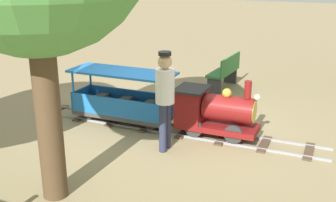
% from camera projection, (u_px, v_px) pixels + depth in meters
% --- Properties ---
extents(ground_plane, '(60.00, 60.00, 0.00)m').
position_uv_depth(ground_plane, '(151.00, 127.00, 7.67)').
color(ground_plane, '#8C7A56').
extents(track, '(0.69, 5.70, 0.04)m').
position_uv_depth(track, '(167.00, 128.00, 7.55)').
color(track, gray).
rests_on(track, ground_plane).
extents(locomotive, '(0.65, 1.45, 1.04)m').
position_uv_depth(locomotive, '(213.00, 111.00, 7.07)').
color(locomotive, maroon).
rests_on(locomotive, ground_plane).
extents(passenger_car, '(0.75, 2.00, 0.97)m').
position_uv_depth(passenger_car, '(123.00, 101.00, 7.76)').
color(passenger_car, '#3F3F3F').
rests_on(passenger_car, ground_plane).
extents(conductor_person, '(0.30, 0.30, 1.62)m').
position_uv_depth(conductor_person, '(165.00, 93.00, 6.43)').
color(conductor_person, '#282D47').
rests_on(conductor_person, ground_plane).
extents(park_bench, '(1.32, 0.49, 0.82)m').
position_uv_depth(park_bench, '(225.00, 72.00, 9.94)').
color(park_bench, '#2D6B33').
rests_on(park_bench, ground_plane).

